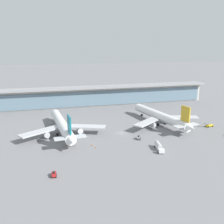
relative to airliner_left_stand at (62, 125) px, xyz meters
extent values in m
plane|color=slate|center=(29.83, -6.59, -4.80)|extent=(1200.00, 1200.00, 0.00)
cylinder|color=white|center=(-0.11, 1.16, 0.02)|extent=(9.41, 48.43, 5.08)
cone|color=white|center=(-2.47, 27.17, 0.02)|extent=(5.37, 5.00, 4.98)
cone|color=white|center=(2.23, -24.59, 0.53)|extent=(5.06, 5.98, 4.57)
cube|color=black|center=(-2.20, 24.28, 0.91)|extent=(3.98, 2.44, 0.61)
cube|color=#B7BABF|center=(-10.61, -4.23, -0.87)|extent=(21.63, 16.13, 0.61)
cube|color=#B7BABF|center=(11.20, -2.25, -0.87)|extent=(22.46, 13.02, 0.61)
cylinder|color=silver|center=(-7.94, -4.50, -2.62)|extent=(3.12, 3.92, 2.80)
cylinder|color=silver|center=(8.63, -3.00, -2.62)|extent=(3.12, 3.92, 2.80)
cube|color=#0F6B7A|center=(1.83, -20.20, 6.50)|extent=(1.16, 6.16, 7.88)
cube|color=#B7BABF|center=(1.91, -21.07, 0.78)|extent=(14.30, 5.10, 0.44)
cylinder|color=black|center=(-2.66, -1.71, -4.18)|extent=(1.16, 1.32, 1.23)
cylinder|color=black|center=(2.92, -1.20, -4.18)|extent=(1.16, 1.32, 1.23)
cylinder|color=black|center=(-1.85, 20.35, -4.18)|extent=(1.16, 1.32, 1.23)
cylinder|color=white|center=(56.52, 2.93, 0.02)|extent=(13.30, 48.32, 5.08)
cone|color=white|center=(52.03, 28.66, 0.02)|extent=(5.69, 5.36, 4.98)
cone|color=white|center=(60.98, -22.54, 0.53)|extent=(5.46, 6.29, 4.57)
cube|color=black|center=(52.53, 25.79, 0.91)|extent=(4.11, 2.73, 0.61)
cube|color=#B7BABF|center=(46.50, -3.31, -0.87)|extent=(21.02, 17.38, 0.61)
cube|color=#B7BABF|center=(68.07, 0.46, -0.87)|extent=(22.59, 11.45, 0.61)
cylinder|color=silver|center=(49.18, -3.36, -2.62)|extent=(3.39, 4.11, 2.80)
cylinder|color=silver|center=(65.57, -0.49, -2.62)|extent=(3.39, 4.11, 2.80)
cube|color=gold|center=(60.22, -18.20, 6.50)|extent=(1.66, 6.14, 7.88)
cube|color=#B7BABF|center=(60.37, -19.06, 0.78)|extent=(14.47, 6.21, 0.44)
cylinder|color=black|center=(54.22, -0.14, -4.18)|extent=(1.25, 1.39, 1.23)
cylinder|color=black|center=(59.74, 0.83, -4.18)|extent=(1.25, 1.39, 1.23)
cylinder|color=black|center=(53.21, 21.91, -4.18)|extent=(1.25, 1.39, 1.23)
cube|color=silver|center=(38.63, -35.91, -3.60)|extent=(2.73, 2.41, 1.50)
cylinder|color=silver|center=(39.53, -31.20, -2.90)|extent=(3.11, 5.89, 2.10)
cylinder|color=black|center=(39.90, -35.18, -4.35)|extent=(0.44, 0.94, 0.90)
cylinder|color=black|center=(37.73, -34.77, -4.35)|extent=(0.44, 0.94, 0.90)
cylinder|color=black|center=(40.96, -29.58, -4.35)|extent=(0.44, 0.94, 0.90)
cylinder|color=black|center=(38.79, -29.17, -4.35)|extent=(0.44, 0.94, 0.90)
cube|color=yellow|center=(81.74, -9.76, -4.05)|extent=(5.01, 2.49, 0.60)
cube|color=black|center=(79.34, -10.11, -2.96)|extent=(4.04, 1.47, 1.72)
cylinder|color=black|center=(80.20, -10.82, -4.35)|extent=(0.93, 0.41, 0.90)
cylinder|color=black|center=(79.95, -9.18, -4.35)|extent=(0.93, 0.41, 0.90)
cylinder|color=black|center=(83.52, -10.33, -4.35)|extent=(0.93, 0.41, 0.90)
cylinder|color=black|center=(83.28, -8.69, -4.35)|extent=(0.93, 0.41, 0.90)
cube|color=#B21E1E|center=(-6.24, -43.52, -3.90)|extent=(1.61, 2.86, 0.90)
cube|color=black|center=(-6.25, -43.82, -3.10)|extent=(0.73, 0.73, 0.70)
cylinder|color=black|center=(-6.91, -42.51, -4.35)|extent=(0.32, 0.91, 0.90)
cylinder|color=black|center=(-5.49, -42.57, -4.35)|extent=(0.32, 0.91, 0.90)
cylinder|color=black|center=(-6.99, -44.47, -4.35)|extent=(0.32, 0.91, 0.90)
cylinder|color=black|center=(-5.57, -44.53, -4.35)|extent=(0.32, 0.91, 0.90)
cube|color=gray|center=(35.54, -17.65, -3.90)|extent=(2.58, 3.17, 0.90)
cube|color=black|center=(35.41, -17.92, -3.10)|extent=(0.94, 0.94, 0.70)
cylinder|color=black|center=(35.33, -16.45, -4.35)|extent=(0.65, 0.93, 0.90)
cylinder|color=black|center=(36.61, -17.08, -4.35)|extent=(0.65, 0.93, 0.90)
cylinder|color=black|center=(34.47, -18.21, -4.35)|extent=(0.65, 0.93, 0.90)
cylinder|color=black|center=(35.75, -18.84, -4.35)|extent=(0.65, 0.93, 0.90)
cube|color=beige|center=(29.83, 60.60, 2.20)|extent=(180.00, 8.00, 14.00)
cube|color=slate|center=(29.83, 56.30, 1.50)|extent=(176.40, 0.50, 11.20)
cube|color=gray|center=(29.83, 58.60, 9.80)|extent=(183.60, 12.80, 1.20)
cone|color=orange|center=(0.52, -16.46, -4.45)|extent=(0.44, 0.44, 0.70)
cube|color=black|center=(0.52, -16.46, -4.78)|extent=(0.62, 0.62, 0.04)
cone|color=orange|center=(11.82, -19.12, -4.45)|extent=(0.44, 0.44, 0.70)
cube|color=black|center=(11.82, -19.12, -4.78)|extent=(0.62, 0.62, 0.04)
cone|color=orange|center=(12.82, -22.63, -4.45)|extent=(0.44, 0.44, 0.70)
cube|color=black|center=(12.82, -22.63, -4.78)|extent=(0.62, 0.62, 0.04)
cone|color=orange|center=(2.09, -16.34, -4.45)|extent=(0.44, 0.44, 0.70)
cube|color=black|center=(2.09, -16.34, -4.78)|extent=(0.62, 0.62, 0.04)
camera|label=1|loc=(-7.14, -123.12, 38.65)|focal=39.26mm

